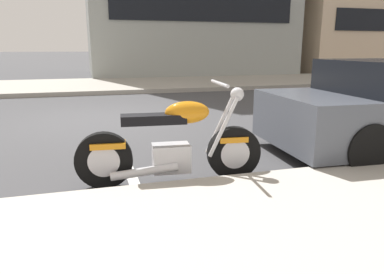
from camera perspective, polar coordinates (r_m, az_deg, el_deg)
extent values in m
plane|color=#3D3D3F|center=(7.73, -12.65, 2.68)|extent=(260.00, 260.00, 0.00)
cube|color=gray|center=(18.91, 25.31, 8.34)|extent=(120.00, 5.00, 0.14)
cube|color=silver|center=(4.36, -9.53, -5.74)|extent=(0.12, 2.20, 0.01)
cylinder|color=black|center=(4.12, 6.55, -2.49)|extent=(0.61, 0.16, 0.60)
cylinder|color=silver|center=(4.12, 6.55, -2.49)|extent=(0.34, 0.15, 0.33)
cylinder|color=black|center=(3.94, -13.60, -3.55)|extent=(0.61, 0.16, 0.60)
cylinder|color=silver|center=(3.94, -13.60, -3.55)|extent=(0.34, 0.15, 0.33)
cube|color=silver|center=(3.97, -3.29, -3.26)|extent=(0.42, 0.29, 0.30)
cube|color=black|center=(3.85, -6.04, 2.80)|extent=(0.70, 0.28, 0.10)
ellipsoid|color=orange|center=(3.88, -0.75, 3.88)|extent=(0.50, 0.28, 0.24)
cube|color=orange|center=(3.89, -13.00, -1.20)|extent=(0.37, 0.21, 0.06)
cube|color=orange|center=(4.07, 6.35, -0.27)|extent=(0.33, 0.19, 0.06)
cylinder|color=silver|center=(4.07, 4.39, 1.93)|extent=(0.34, 0.07, 0.65)
cylinder|color=silver|center=(3.93, 4.93, 1.51)|extent=(0.34, 0.07, 0.65)
cylinder|color=silver|center=(3.92, 4.33, 8.36)|extent=(0.09, 0.62, 0.04)
sphere|color=silver|center=(3.99, 7.09, 6.66)|extent=(0.15, 0.15, 0.15)
cylinder|color=silver|center=(3.84, -7.44, -5.38)|extent=(0.71, 0.15, 0.16)
cylinder|color=black|center=(5.95, 16.28, 2.21)|extent=(0.63, 0.25, 0.62)
cylinder|color=black|center=(4.69, 25.62, -1.63)|extent=(0.63, 0.25, 0.62)
cube|color=black|center=(17.39, 2.11, 19.41)|extent=(8.57, 0.06, 1.10)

